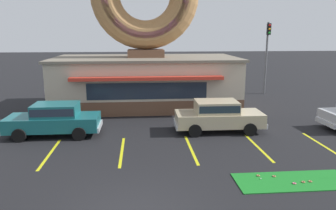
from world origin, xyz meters
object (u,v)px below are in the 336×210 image
Objects in this scene: golf_ball at (261,179)px; traffic_light_pole at (267,49)px; car_champagne at (218,115)px; trash_bin at (42,110)px; car_teal at (54,118)px.

traffic_light_pole is at bearing 68.60° from golf_ball.
golf_ball is at bearing -88.54° from car_champagne.
car_champagne reaches higher than trash_bin.
trash_bin is (-1.61, 3.54, -0.37)m from car_teal.
car_teal is at bearing 145.25° from golf_ball.
golf_ball is 17.44m from traffic_light_pole.
golf_ball is at bearing -43.18° from trash_bin.
car_champagne is 0.79× the size of traffic_light_pole.
golf_ball is 0.01× the size of car_champagne.
car_champagne is 1.01× the size of car_teal.
trash_bin reaches higher than golf_ball.
car_champagne is 12.28m from traffic_light_pole.
golf_ball is 13.61m from trash_bin.
traffic_light_pole is (6.37, 10.11, 2.84)m from car_champagne.
car_teal is (-8.16, -0.00, 0.00)m from car_champagne.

